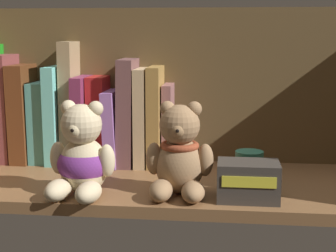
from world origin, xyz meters
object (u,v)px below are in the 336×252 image
object	(u,v)px
book_6	(84,119)
book_8	(115,126)
book_5	(71,102)
book_7	(100,119)
book_2	(26,112)
book_3	(44,121)
book_1	(9,107)
book_12	(169,124)
book_10	(144,116)
book_11	(157,115)
book_4	(58,114)
teddy_bear_smaller	(179,155)
book_9	(129,111)
small_product_box	(248,181)
pillar_candle	(249,167)
teddy_bear_larger	(82,158)

from	to	relation	value
book_6	book_8	xyz separation A→B (cm)	(6.47, 0.00, -1.38)
book_5	book_7	xyz separation A→B (cm)	(5.96, 0.00, -3.48)
book_2	book_3	xyz separation A→B (cm)	(3.75, 0.00, -1.79)
book_1	book_12	world-z (taller)	book_1
book_10	book_11	size ratio (longest dim) A/B	0.98
book_2	book_3	distance (cm)	4.16
book_12	book_4	bearing A→B (deg)	180.00
book_8	teddy_bear_smaller	distance (cm)	25.67
book_2	book_11	xyz separation A→B (cm)	(27.56, 0.00, -0.07)
book_9	book_12	xyz separation A→B (cm)	(8.09, 0.00, -2.49)
book_3	book_12	distance (cm)	26.26
book_1	small_product_box	distance (cm)	54.40
book_7	teddy_bear_smaller	xyz separation A→B (cm)	(18.43, -20.68, -2.24)
book_2	book_11	bearing A→B (deg)	0.00
book_9	small_product_box	distance (cm)	33.13
book_7	book_8	world-z (taller)	book_7
book_10	book_2	bearing A→B (deg)	180.00
book_10	small_product_box	bearing A→B (deg)	-47.32
book_12	book_6	bearing A→B (deg)	180.00
book_1	book_10	size ratio (longest dim) A/B	1.13
book_6	teddy_bear_smaller	size ratio (longest dim) A/B	1.15
book_12	teddy_bear_smaller	world-z (taller)	book_12
book_9	pillar_candle	size ratio (longest dim) A/B	3.69
teddy_bear_smaller	pillar_candle	world-z (taller)	teddy_bear_smaller
book_7	book_5	bearing A→B (deg)	180.00
book_10	pillar_candle	xyz separation A→B (cm)	(20.99, -12.72, -6.86)
book_6	pillar_candle	distance (cm)	36.25
book_7	book_9	bearing A→B (deg)	0.00
book_6	book_10	distance (cm)	12.45
book_6	small_product_box	world-z (taller)	book_6
book_5	book_12	size ratio (longest dim) A/B	1.51
book_5	book_12	xyz separation A→B (cm)	(20.29, 0.00, -4.18)
book_8	book_9	bearing A→B (deg)	0.00
book_5	book_10	xyz separation A→B (cm)	(15.16, 0.00, -2.60)
book_5	teddy_bear_larger	distance (cm)	24.79
book_1	teddy_bear_larger	distance (cm)	31.73
book_9	book_10	distance (cm)	3.09
book_6	book_9	world-z (taller)	book_9
book_3	pillar_candle	bearing A→B (deg)	-16.80
book_10	teddy_bear_larger	size ratio (longest dim) A/B	1.25
book_10	teddy_bear_smaller	size ratio (longest dim) A/B	1.26
book_8	book_4	bearing A→B (deg)	180.00
book_9	book_10	world-z (taller)	book_9
book_1	book_8	distance (cm)	22.89
teddy_bear_smaller	book_10	bearing A→B (deg)	114.05
book_1	book_11	distance (cm)	31.27
book_5	teddy_bear_smaller	world-z (taller)	book_5
small_product_box	book_8	bearing A→B (deg)	139.96
book_4	book_5	world-z (taller)	book_5
book_12	pillar_candle	bearing A→B (deg)	-38.73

